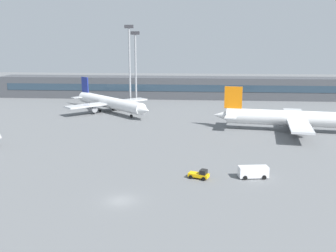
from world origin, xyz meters
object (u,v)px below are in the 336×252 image
(airplane_mid, at_px, (302,119))
(floodlight_tower_east, at_px, (130,61))
(airplane_far, at_px, (110,103))
(service_van_white, at_px, (253,172))
(baggage_tug_yellow, at_px, (200,174))
(floodlight_tower_west, at_px, (136,64))

(airplane_mid, bearing_deg, floodlight_tower_east, 144.91)
(airplane_far, height_order, service_van_white, airplane_far)
(airplane_far, bearing_deg, baggage_tug_yellow, -64.13)
(airplane_far, xyz_separation_m, service_van_white, (40.25, -62.13, -2.20))
(baggage_tug_yellow, relative_size, floodlight_tower_west, 0.14)
(service_van_white, distance_m, floodlight_tower_west, 84.82)
(floodlight_tower_east, bearing_deg, baggage_tug_yellow, -71.15)
(floodlight_tower_east, bearing_deg, airplane_mid, -35.09)
(service_van_white, bearing_deg, baggage_tug_yellow, -172.15)
(service_van_white, distance_m, floodlight_tower_east, 84.14)
(floodlight_tower_west, distance_m, floodlight_tower_east, 2.88)
(service_van_white, bearing_deg, airplane_far, 122.94)
(baggage_tug_yellow, xyz_separation_m, service_van_white, (9.49, 1.31, 0.31))
(baggage_tug_yellow, height_order, floodlight_tower_east, floodlight_tower_east)
(floodlight_tower_west, bearing_deg, floodlight_tower_east, -135.59)
(airplane_mid, xyz_separation_m, airplane_far, (-57.95, 24.79, -0.26))
(floodlight_tower_west, bearing_deg, airplane_mid, -37.40)
(baggage_tug_yellow, height_order, service_van_white, service_van_white)
(floodlight_tower_west, xyz_separation_m, floodlight_tower_east, (-1.89, -1.85, 1.13))
(baggage_tug_yellow, bearing_deg, service_van_white, 7.85)
(floodlight_tower_east, bearing_deg, floodlight_tower_west, 44.41)
(airplane_mid, bearing_deg, baggage_tug_yellow, -125.12)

